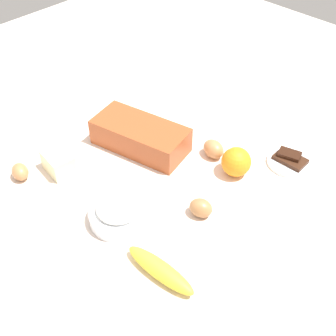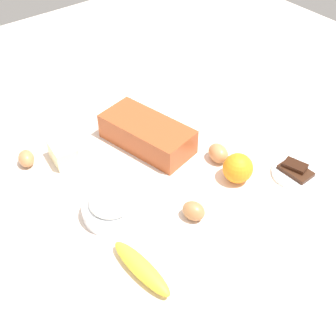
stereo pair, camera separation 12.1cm
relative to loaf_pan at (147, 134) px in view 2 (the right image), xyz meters
name	(u,v)px [view 2 (the right image)]	position (x,y,z in m)	size (l,w,h in m)	color
ground_plane	(168,181)	(-0.16, 0.04, -0.05)	(2.40, 2.40, 0.02)	beige
loaf_pan	(147,134)	(0.00, 0.00, 0.00)	(0.30, 0.19, 0.08)	#9E4723
flour_bowl	(112,206)	(-0.17, 0.24, -0.01)	(0.15, 0.15, 0.07)	white
banana	(141,268)	(-0.36, 0.28, -0.02)	(0.19, 0.04, 0.04)	yellow
orange_fruit	(238,168)	(-0.27, -0.11, 0.00)	(0.08, 0.08, 0.08)	orange
butter_block	(63,153)	(0.09, 0.23, -0.01)	(0.09, 0.06, 0.06)	#F4EDB2
egg_near_butter	(26,158)	(0.14, 0.32, -0.02)	(0.04, 0.04, 0.06)	#B27949
egg_beside_bowl	(194,211)	(-0.31, 0.08, -0.02)	(0.05, 0.05, 0.06)	#A87144
egg_loose	(218,153)	(-0.18, -0.12, -0.02)	(0.05, 0.05, 0.07)	#B57B4A
chocolate_plate	(295,172)	(-0.36, -0.25, -0.03)	(0.13, 0.13, 0.03)	white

